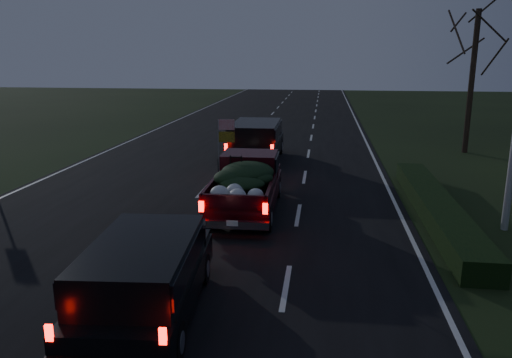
# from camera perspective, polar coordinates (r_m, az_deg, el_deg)

# --- Properties ---
(ground) EXTENTS (120.00, 120.00, 0.00)m
(ground) POSITION_cam_1_polar(r_m,az_deg,el_deg) (13.89, -10.83, -6.68)
(ground) COLOR black
(ground) RESTS_ON ground
(road_asphalt) EXTENTS (14.00, 120.00, 0.02)m
(road_asphalt) POSITION_cam_1_polar(r_m,az_deg,el_deg) (13.88, -10.83, -6.64)
(road_asphalt) COLOR black
(road_asphalt) RESTS_ON ground
(hedge_row) EXTENTS (1.00, 10.00, 0.60)m
(hedge_row) POSITION_cam_1_polar(r_m,az_deg,el_deg) (16.34, 19.85, -3.00)
(hedge_row) COLOR black
(hedge_row) RESTS_ON ground
(bare_tree_far) EXTENTS (3.60, 3.60, 7.00)m
(bare_tree_far) POSITION_cam_1_polar(r_m,az_deg,el_deg) (27.27, 23.76, 13.66)
(bare_tree_far) COLOR black
(bare_tree_far) RESTS_ON ground
(pickup_truck) EXTENTS (2.00, 5.01, 2.60)m
(pickup_truck) POSITION_cam_1_polar(r_m,az_deg,el_deg) (15.72, -1.13, -0.25)
(pickup_truck) COLOR #34070E
(pickup_truck) RESTS_ON ground
(lead_suv) EXTENTS (2.22, 5.21, 1.49)m
(lead_suv) POSITION_cam_1_polar(r_m,az_deg,el_deg) (23.22, 0.00, 4.79)
(lead_suv) COLOR black
(lead_suv) RESTS_ON ground
(rear_suv) EXTENTS (2.31, 4.59, 1.28)m
(rear_suv) POSITION_cam_1_polar(r_m,az_deg,el_deg) (9.58, -12.63, -10.23)
(rear_suv) COLOR black
(rear_suv) RESTS_ON ground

